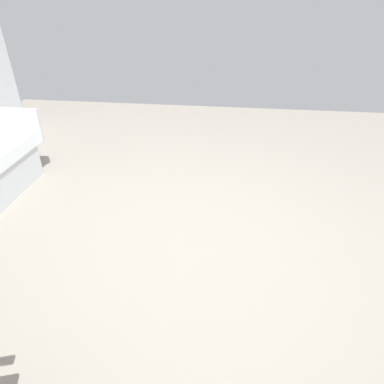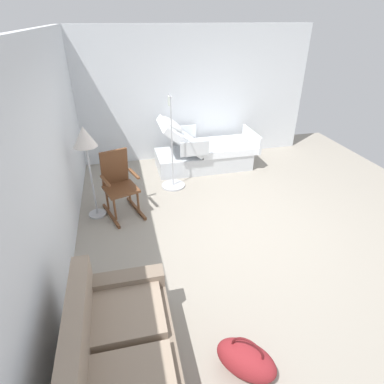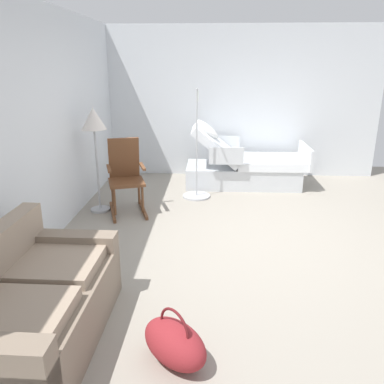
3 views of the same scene
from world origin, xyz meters
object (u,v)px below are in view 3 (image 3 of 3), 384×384
object	(u,v)px
rocking_chair	(126,177)
floor_lamp	(94,126)
hospital_bed	(243,167)
iv_pole	(197,182)
duffel_bag	(175,343)
couch	(33,309)

from	to	relation	value
rocking_chair	floor_lamp	xyz separation A→B (m)	(-0.02, 0.39, 0.72)
hospital_bed	floor_lamp	bearing A→B (deg)	122.83
floor_lamp	iv_pole	distance (m)	1.82
duffel_bag	hospital_bed	bearing A→B (deg)	-10.32
rocking_chair	iv_pole	bearing A→B (deg)	-55.75
couch	rocking_chair	size ratio (longest dim) A/B	1.53
hospital_bed	couch	size ratio (longest dim) A/B	1.28
duffel_bag	iv_pole	xyz separation A→B (m)	(3.64, -0.01, 0.10)
rocking_chair	iv_pole	xyz separation A→B (m)	(0.67, -0.98, -0.25)
hospital_bed	floor_lamp	xyz separation A→B (m)	(-1.39, 2.16, 0.91)
hospital_bed	rocking_chair	distance (m)	2.25
hospital_bed	floor_lamp	world-z (taller)	floor_lamp
couch	rocking_chair	distance (m)	2.86
rocking_chair	duffel_bag	bearing A→B (deg)	-161.91
iv_pole	hospital_bed	bearing A→B (deg)	-47.99
duffel_bag	rocking_chair	bearing A→B (deg)	18.09
couch	duffel_bag	xyz separation A→B (m)	(-0.13, -1.06, -0.15)
couch	floor_lamp	world-z (taller)	floor_lamp
couch	iv_pole	size ratio (longest dim) A/B	0.95
couch	iv_pole	bearing A→B (deg)	-16.87
rocking_chair	floor_lamp	distance (m)	0.82
floor_lamp	duffel_bag	xyz separation A→B (m)	(-2.96, -1.37, -1.07)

